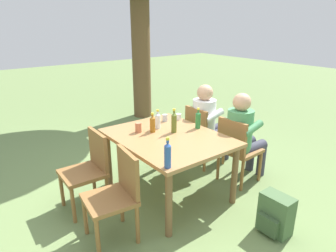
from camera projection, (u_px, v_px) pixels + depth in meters
ground_plane at (168, 192)px, 3.66m from camera, size 24.00×24.00×0.00m
dining_table at (168, 143)px, 3.44m from camera, size 1.40×1.09×0.75m
chair_far_left at (202, 133)px, 4.22m from camera, size 0.44×0.44×0.87m
chair_far_right at (237, 147)px, 3.74m from camera, size 0.46×0.46×0.87m
chair_near_left at (89, 167)px, 3.25m from camera, size 0.45×0.45×0.87m
chair_near_right at (117, 192)px, 2.77m from camera, size 0.49×0.49×0.87m
person_in_white_shirt at (208, 120)px, 4.23m from camera, size 0.47×0.61×1.18m
person_in_plaid_shirt at (243, 133)px, 3.75m from camera, size 0.47×0.61×1.18m
bottle_amber at (153, 124)px, 3.50m from camera, size 0.06×0.06×0.24m
bottle_green at (198, 120)px, 3.62m from camera, size 0.06×0.06×0.26m
bottle_clear at (158, 120)px, 3.62m from camera, size 0.06×0.06×0.24m
bottle_blue at (168, 155)px, 2.64m from camera, size 0.06×0.06×0.29m
bottle_olive at (174, 122)px, 3.48m from camera, size 0.06×0.06×0.29m
cup_steel at (165, 118)px, 3.90m from camera, size 0.07×0.07×0.09m
cup_terracotta at (138, 127)px, 3.51m from camera, size 0.08×0.08×0.12m
cup_white at (179, 117)px, 3.96m from camera, size 0.07×0.07×0.08m
backpack_by_near_side at (275, 215)px, 2.91m from camera, size 0.31×0.24×0.41m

